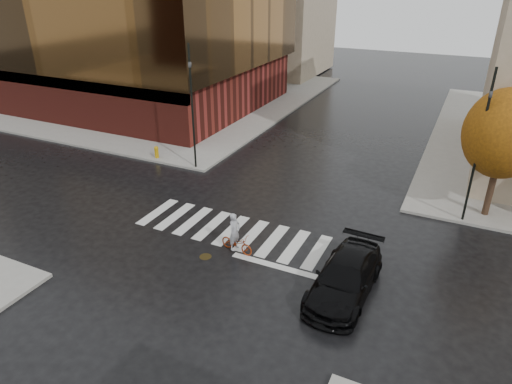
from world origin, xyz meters
TOP-DOWN VIEW (x-y plane):
  - ground at (0.00, 0.00)m, footprint 120.00×120.00m
  - sidewalk_nw at (-21.00, 21.00)m, footprint 30.00×30.00m
  - crosswalk at (0.00, 0.50)m, footprint 12.00×3.00m
  - office_glass at (-22.00, 17.99)m, footprint 27.00×19.00m
  - tree_ne_a at (10.00, 7.40)m, footprint 3.80×3.80m
  - sedan at (5.18, -1.80)m, footprint 2.25×5.18m
  - cyclist at (-0.03, -1.00)m, footprint 1.74×0.84m
  - traffic_light_nw at (-6.81, 6.30)m, footprint 0.19×0.16m
  - traffic_light_ne at (9.00, 6.30)m, footprint 0.18×0.21m
  - fire_hydrant at (-10.00, 6.50)m, footprint 0.29×0.29m
  - manhole at (-1.05, -2.00)m, footprint 0.72×0.72m

SIDE VIEW (x-z plane):
  - ground at x=0.00m, z-range 0.00..0.00m
  - crosswalk at x=0.00m, z-range 0.00..0.01m
  - manhole at x=-1.05m, z-range 0.00..0.01m
  - sidewalk_nw at x=-21.00m, z-range 0.00..0.15m
  - fire_hydrant at x=-10.00m, z-range 0.19..1.00m
  - cyclist at x=-0.03m, z-range -0.30..1.59m
  - sedan at x=5.18m, z-range 0.00..1.48m
  - tree_ne_a at x=10.00m, z-range 1.20..7.71m
  - traffic_light_ne at x=9.00m, z-range 0.70..8.24m
  - traffic_light_nw at x=-6.81m, z-range 0.71..8.30m
  - office_glass at x=-22.00m, z-range 0.28..16.28m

